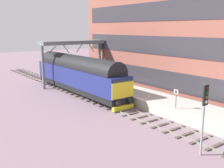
# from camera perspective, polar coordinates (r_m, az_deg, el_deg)

# --- Properties ---
(ground_plane) EXTENTS (140.00, 140.00, 0.00)m
(ground_plane) POSITION_cam_1_polar(r_m,az_deg,el_deg) (28.73, -1.40, -4.19)
(ground_plane) COLOR slate
(ground_plane) RESTS_ON ground
(track_main) EXTENTS (2.50, 60.00, 0.15)m
(track_main) POSITION_cam_1_polar(r_m,az_deg,el_deg) (28.72, -1.40, -4.09)
(track_main) COLOR gray
(track_main) RESTS_ON ground
(station_platform) EXTENTS (4.00, 44.00, 1.01)m
(station_platform) POSITION_cam_1_polar(r_m,az_deg,el_deg) (30.75, 4.08, -2.19)
(station_platform) COLOR #AEACA2
(station_platform) RESTS_ON ground
(station_building) EXTENTS (5.74, 28.58, 19.15)m
(station_building) POSITION_cam_1_polar(r_m,az_deg,el_deg) (34.26, 12.37, 14.30)
(station_building) COLOR brown
(station_building) RESTS_ON ground
(diesel_locomotive) EXTENTS (2.74, 17.84, 4.68)m
(diesel_locomotive) POSITION_cam_1_polar(r_m,az_deg,el_deg) (32.99, -7.26, 2.21)
(diesel_locomotive) COLOR black
(diesel_locomotive) RESTS_ON ground
(signal_post_near) EXTENTS (0.44, 0.22, 4.56)m
(signal_post_near) POSITION_cam_1_polar(r_m,az_deg,el_deg) (17.44, 18.93, -5.27)
(signal_post_near) COLOR gray
(signal_post_near) RESTS_ON ground
(platform_number_sign) EXTENTS (0.10, 0.44, 1.68)m
(platform_number_sign) POSITION_cam_1_polar(r_m,az_deg,el_deg) (23.97, 13.42, -2.46)
(platform_number_sign) COLOR slate
(platform_number_sign) RESTS_ON station_platform
(waiting_passenger) EXTENTS (0.45, 0.47, 1.64)m
(waiting_passenger) POSITION_cam_1_polar(r_m,az_deg,el_deg) (35.52, -1.99, 2.18)
(waiting_passenger) COLOR #26323E
(waiting_passenger) RESTS_ON station_platform
(overhead_footbridge) EXTENTS (9.30, 2.00, 6.21)m
(overhead_footbridge) POSITION_cam_1_polar(r_m,az_deg,el_deg) (37.87, -8.32, 8.06)
(overhead_footbridge) COLOR slate
(overhead_footbridge) RESTS_ON ground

